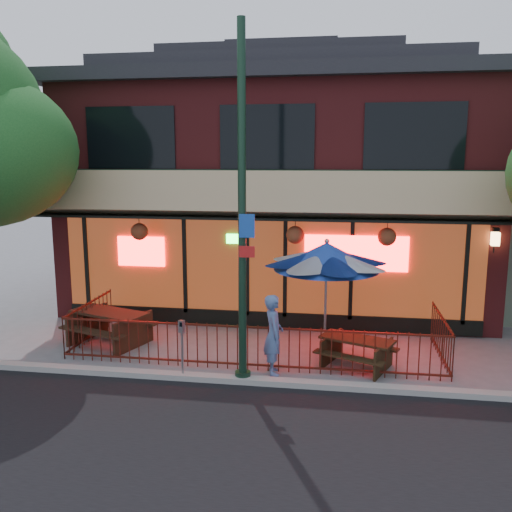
{
  "coord_description": "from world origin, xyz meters",
  "views": [
    {
      "loc": [
        1.84,
        -10.64,
        4.46
      ],
      "look_at": [
        -0.1,
        2.0,
        2.16
      ],
      "focal_mm": 38.0,
      "sensor_mm": 36.0,
      "label": 1
    }
  ],
  "objects": [
    {
      "name": "ground",
      "position": [
        0.0,
        0.0,
        0.0
      ],
      "size": [
        80.0,
        80.0,
        0.0
      ],
      "primitive_type": "plane",
      "color": "gray",
      "rests_on": "ground"
    },
    {
      "name": "curb",
      "position": [
        0.0,
        -0.5,
        0.06
      ],
      "size": [
        80.0,
        0.25,
        0.12
      ],
      "primitive_type": "cube",
      "color": "#999993",
      "rests_on": "ground"
    },
    {
      "name": "restaurant_building",
      "position": [
        0.0,
        7.11,
        4.13
      ],
      "size": [
        12.96,
        9.49,
        8.05
      ],
      "color": "maroon",
      "rests_on": "ground"
    },
    {
      "name": "patio_fence",
      "position": [
        0.0,
        0.5,
        0.63
      ],
      "size": [
        8.44,
        2.62,
        1.0
      ],
      "color": "#4A1810",
      "rests_on": "ground"
    },
    {
      "name": "street_light",
      "position": [
        0.0,
        -0.4,
        3.15
      ],
      "size": [
        0.43,
        0.32,
        7.0
      ],
      "color": "#152F20",
      "rests_on": "ground"
    },
    {
      "name": "picnic_table_left",
      "position": [
        -3.6,
        1.34,
        0.53
      ],
      "size": [
        2.28,
        2.0,
        0.81
      ],
      "color": "#341F13",
      "rests_on": "ground"
    },
    {
      "name": "picnic_table_right",
      "position": [
        2.3,
        0.7,
        0.43
      ],
      "size": [
        1.88,
        1.69,
        0.66
      ],
      "color": "#312111",
      "rests_on": "ground"
    },
    {
      "name": "patio_umbrella",
      "position": [
        1.6,
        1.39,
        2.31
      ],
      "size": [
        2.37,
        2.37,
        2.7
      ],
      "color": "gray",
      "rests_on": "ground"
    },
    {
      "name": "pedestrian",
      "position": [
        0.57,
        0.1,
        0.85
      ],
      "size": [
        0.54,
        0.7,
        1.7
      ],
      "primitive_type": "imported",
      "rotation": [
        0.0,
        0.0,
        1.79
      ],
      "color": "#5270A5",
      "rests_on": "ground"
    },
    {
      "name": "parking_meter_near",
      "position": [
        -1.24,
        -0.48,
        0.84
      ],
      "size": [
        0.14,
        0.13,
        1.25
      ],
      "color": "gray",
      "rests_on": "ground"
    }
  ]
}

